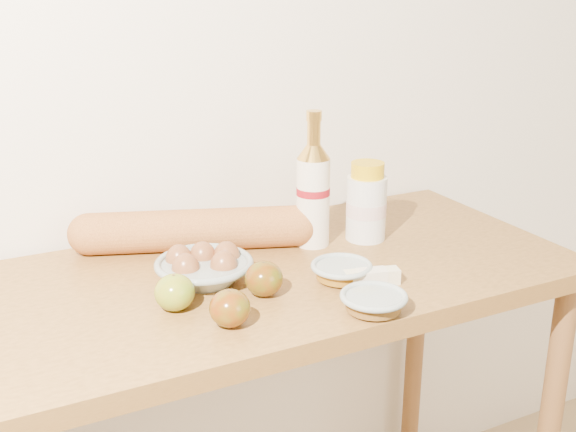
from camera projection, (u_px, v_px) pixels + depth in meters
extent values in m
cube|color=silver|center=(215.00, 51.00, 1.61)|extent=(3.50, 0.02, 2.60)
cube|color=#A27134|center=(281.00, 276.00, 1.47)|extent=(1.20, 0.60, 0.04)
cylinder|color=brown|center=(415.00, 353.00, 2.07)|extent=(0.05, 0.05, 0.86)
cylinder|color=#F3E5CE|center=(313.00, 202.00, 1.56)|extent=(0.09, 0.09, 0.19)
cylinder|color=maroon|center=(313.00, 191.00, 1.55)|extent=(0.09, 0.09, 0.02)
cone|color=gold|center=(314.00, 152.00, 1.52)|extent=(0.09, 0.09, 0.03)
cylinder|color=gold|center=(314.00, 133.00, 1.51)|extent=(0.04, 0.04, 0.05)
cylinder|color=gold|center=(314.00, 116.00, 1.50)|extent=(0.04, 0.04, 0.02)
cylinder|color=silver|center=(366.00, 208.00, 1.60)|extent=(0.09, 0.09, 0.14)
cylinder|color=beige|center=(366.00, 208.00, 1.60)|extent=(0.09, 0.09, 0.03)
cylinder|color=#DEAC0B|center=(368.00, 170.00, 1.57)|extent=(0.07, 0.07, 0.03)
torus|color=gray|center=(204.00, 263.00, 1.39)|extent=(0.24, 0.24, 0.01)
ellipsoid|color=brown|center=(186.00, 270.00, 1.37)|extent=(0.07, 0.07, 0.07)
ellipsoid|color=brown|center=(224.00, 267.00, 1.38)|extent=(0.07, 0.07, 0.07)
ellipsoid|color=brown|center=(203.00, 258.00, 1.43)|extent=(0.07, 0.07, 0.07)
ellipsoid|color=brown|center=(179.00, 261.00, 1.41)|extent=(0.07, 0.07, 0.07)
ellipsoid|color=brown|center=(227.00, 258.00, 1.43)|extent=(0.07, 0.07, 0.07)
cylinder|color=#C57A3C|center=(196.00, 230.00, 1.55)|extent=(0.45, 0.24, 0.09)
sphere|color=#C57A3C|center=(89.00, 234.00, 1.52)|extent=(0.11, 0.11, 0.09)
sphere|color=#C57A3C|center=(299.00, 226.00, 1.57)|extent=(0.11, 0.11, 0.09)
ellipsoid|color=#A08A20|center=(175.00, 292.00, 1.28)|extent=(0.08, 0.08, 0.07)
cylinder|color=#50311A|center=(174.00, 278.00, 1.27)|extent=(0.01, 0.01, 0.01)
ellipsoid|color=maroon|center=(230.00, 308.00, 1.22)|extent=(0.08, 0.08, 0.07)
cylinder|color=#4C3419|center=(229.00, 293.00, 1.21)|extent=(0.01, 0.01, 0.01)
ellipsoid|color=maroon|center=(264.00, 279.00, 1.33)|extent=(0.08, 0.08, 0.07)
cylinder|color=#463317|center=(264.00, 265.00, 1.33)|extent=(0.01, 0.01, 0.01)
torus|color=#97A4A0|center=(374.00, 296.00, 1.27)|extent=(0.12, 0.12, 0.01)
cylinder|color=brown|center=(374.00, 303.00, 1.28)|extent=(0.10, 0.10, 0.02)
torus|color=#98A6A1|center=(342.00, 266.00, 1.40)|extent=(0.14, 0.14, 0.01)
cylinder|color=#8A5A16|center=(341.00, 272.00, 1.40)|extent=(0.11, 0.11, 0.02)
cube|color=beige|center=(372.00, 277.00, 1.38)|extent=(0.11, 0.06, 0.03)
cube|color=beige|center=(372.00, 277.00, 1.38)|extent=(0.06, 0.04, 0.03)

